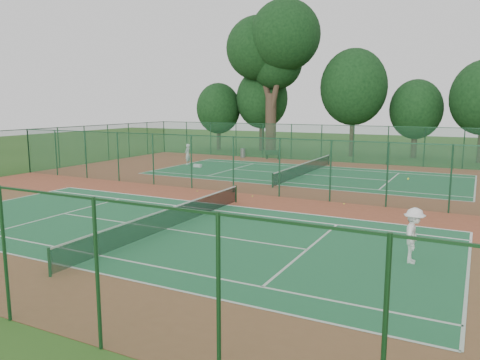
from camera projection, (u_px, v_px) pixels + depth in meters
name	position (u px, v px, depth m)	size (l,w,h in m)	color
ground	(256.00, 194.00, 28.46)	(120.00, 120.00, 0.00)	#2C561A
red_pad	(256.00, 194.00, 28.46)	(40.00, 36.00, 0.01)	brown
court_near	(169.00, 229.00, 20.55)	(23.77, 10.97, 0.01)	#1F653C
court_far	(305.00, 175.00, 36.36)	(23.77, 10.97, 0.01)	#1F653A
fence_north	(337.00, 143.00, 43.98)	(40.00, 0.09, 3.50)	#1A4F2F
fence_west	(29.00, 151.00, 37.18)	(0.09, 36.00, 3.50)	#194D28
fence_divider	(256.00, 166.00, 28.17)	(40.00, 0.09, 3.50)	#17462D
tennis_net_near	(168.00, 217.00, 20.47)	(0.10, 12.90, 0.97)	#13341B
tennis_net_far	(305.00, 168.00, 36.27)	(0.10, 12.90, 0.97)	#11311B
player_near	(414.00, 236.00, 16.06)	(1.25, 0.72, 1.94)	white
player_far	(188.00, 154.00, 42.01)	(0.68, 0.45, 1.88)	silver
trash_bin	(243.00, 153.00, 47.85)	(0.51, 0.51, 0.91)	slate
bench	(272.00, 154.00, 46.28)	(1.55, 0.65, 0.93)	black
kit_bag	(198.00, 166.00, 40.48)	(0.74, 0.28, 0.28)	silver
stray_ball_a	(252.00, 196.00, 27.73)	(0.07, 0.07, 0.07)	#D2EE37
stray_ball_b	(344.00, 204.00, 25.62)	(0.07, 0.07, 0.07)	#E9F438
stray_ball_c	(197.00, 191.00, 29.33)	(0.06, 0.06, 0.06)	#CBDC33
big_tree	(273.00, 47.00, 50.29)	(10.60, 7.76, 16.28)	#3D2D21
evergreen_row	(357.00, 156.00, 49.53)	(39.00, 5.00, 12.00)	black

